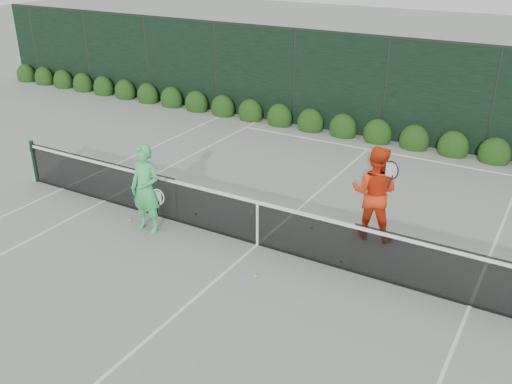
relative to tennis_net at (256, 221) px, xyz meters
The scene contains 8 objects.
ground 0.53m from the tennis_net, ahead, with size 80.00×80.00×0.00m, color gray.
tennis_net is the anchor object (origin of this frame).
player_woman 2.38m from the tennis_net, 165.18° to the right, with size 0.70×0.46×1.89m.
player_man 2.43m from the tennis_net, 38.77° to the left, with size 1.02×0.83×1.96m.
court_lines 0.53m from the tennis_net, ahead, with size 11.03×23.83×0.01m.
windscreen_fence 2.88m from the tennis_net, 89.49° to the right, with size 32.00×21.07×3.06m.
hedge_row 7.16m from the tennis_net, 89.80° to the left, with size 31.66×0.65×0.94m.
tennis_balls 0.68m from the tennis_net, 151.33° to the left, with size 4.67×2.30×0.07m.
Camera 1 is at (4.98, -8.63, 5.70)m, focal length 40.00 mm.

